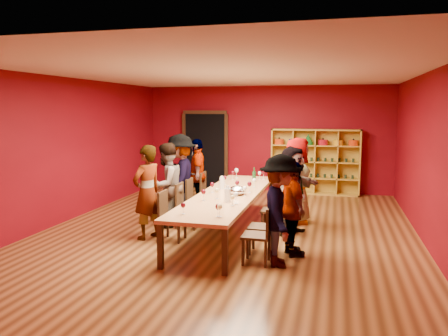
# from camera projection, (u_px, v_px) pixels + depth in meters

# --- Properties ---
(room_shell) EXTENTS (7.10, 9.10, 3.04)m
(room_shell) POSITION_uv_depth(u_px,v_px,m) (229.00, 154.00, 8.20)
(room_shell) COLOR #583317
(room_shell) RESTS_ON ground
(tasting_table) EXTENTS (1.10, 4.50, 0.75)m
(tasting_table) POSITION_uv_depth(u_px,v_px,m) (228.00, 196.00, 8.31)
(tasting_table) COLOR tan
(tasting_table) RESTS_ON ground
(doorway) EXTENTS (1.40, 0.17, 2.30)m
(doorway) POSITION_uv_depth(u_px,v_px,m) (206.00, 150.00, 12.96)
(doorway) COLOR black
(doorway) RESTS_ON ground
(shelving_unit) EXTENTS (2.40, 0.40, 1.80)m
(shelving_unit) POSITION_uv_depth(u_px,v_px,m) (315.00, 159.00, 12.07)
(shelving_unit) COLOR #B99129
(shelving_unit) RESTS_ON ground
(chair_person_left_1) EXTENTS (0.42, 0.42, 0.89)m
(chair_person_left_1) POSITION_uv_depth(u_px,v_px,m) (169.00, 213.00, 7.81)
(chair_person_left_1) COLOR black
(chair_person_left_1) RESTS_ON ground
(person_left_1) EXTENTS (0.66, 0.75, 1.71)m
(person_left_1) POSITION_uv_depth(u_px,v_px,m) (147.00, 192.00, 7.87)
(person_left_1) COLOR pink
(person_left_1) RESTS_ON ground
(chair_person_left_2) EXTENTS (0.42, 0.42, 0.89)m
(chair_person_left_2) POSITION_uv_depth(u_px,v_px,m) (185.00, 203.00, 8.63)
(chair_person_left_2) COLOR black
(chair_person_left_2) RESTS_ON ground
(person_left_2) EXTENTS (0.69, 0.92, 1.68)m
(person_left_2) POSITION_uv_depth(u_px,v_px,m) (166.00, 185.00, 8.68)
(person_left_2) COLOR #5875B5
(person_left_2) RESTS_ON ground
(chair_person_left_3) EXTENTS (0.42, 0.42, 0.89)m
(chair_person_left_3) POSITION_uv_depth(u_px,v_px,m) (194.00, 197.00, 9.21)
(chair_person_left_3) COLOR black
(chair_person_left_3) RESTS_ON ground
(person_left_3) EXTENTS (0.71, 1.25, 1.83)m
(person_left_3) POSITION_uv_depth(u_px,v_px,m) (180.00, 177.00, 9.23)
(person_left_3) COLOR #5070A6
(person_left_3) RESTS_ON ground
(chair_person_left_4) EXTENTS (0.42, 0.42, 0.89)m
(chair_person_left_4) POSITION_uv_depth(u_px,v_px,m) (208.00, 189.00, 10.14)
(chair_person_left_4) COLOR black
(chair_person_left_4) RESTS_ON ground
(person_left_4) EXTENTS (0.71, 1.06, 1.66)m
(person_left_4) POSITION_uv_depth(u_px,v_px,m) (197.00, 174.00, 10.16)
(person_left_4) COLOR #141A38
(person_left_4) RESTS_ON ground
(chair_person_right_0) EXTENTS (0.42, 0.42, 0.89)m
(chair_person_right_0) POSITION_uv_depth(u_px,v_px,m) (262.00, 232.00, 6.61)
(chair_person_right_0) COLOR black
(chair_person_right_0) RESTS_ON ground
(person_right_0) EXTENTS (0.65, 1.16, 1.69)m
(person_right_0) POSITION_uv_depth(u_px,v_px,m) (280.00, 211.00, 6.49)
(person_right_0) COLOR #BE7F8C
(person_right_0) RESTS_ON ground
(chair_person_right_1) EXTENTS (0.42, 0.42, 0.89)m
(chair_person_right_1) POSITION_uv_depth(u_px,v_px,m) (267.00, 224.00, 7.09)
(chair_person_right_1) COLOR black
(chair_person_right_1) RESTS_ON ground
(person_right_1) EXTENTS (0.74, 0.98, 1.53)m
(person_right_1) POSITION_uv_depth(u_px,v_px,m) (293.00, 209.00, 6.95)
(person_right_1) COLOR white
(person_right_1) RESTS_ON ground
(chair_person_right_2) EXTENTS (0.42, 0.42, 0.89)m
(chair_person_right_2) POSITION_uv_depth(u_px,v_px,m) (277.00, 207.00, 8.25)
(chair_person_right_2) COLOR black
(chair_person_right_2) RESTS_ON ground
(person_right_2) EXTENTS (0.91, 1.61, 1.67)m
(person_right_2) POSITION_uv_depth(u_px,v_px,m) (292.00, 191.00, 8.14)
(person_right_2) COLOR tan
(person_right_2) RESTS_ON ground
(chair_person_right_3) EXTENTS (0.42, 0.42, 0.89)m
(chair_person_right_3) POSITION_uv_depth(u_px,v_px,m) (283.00, 198.00, 9.09)
(chair_person_right_3) COLOR black
(chair_person_right_3) RESTS_ON ground
(person_right_3) EXTENTS (0.60, 0.92, 1.77)m
(person_right_3) POSITION_uv_depth(u_px,v_px,m) (297.00, 181.00, 8.96)
(person_right_3) COLOR white
(person_right_3) RESTS_ON ground
(wine_glass_0) EXTENTS (0.08, 0.08, 0.19)m
(wine_glass_0) POSITION_uv_depth(u_px,v_px,m) (225.00, 178.00, 9.26)
(wine_glass_0) COLOR white
(wine_glass_0) RESTS_ON tasting_table
(wine_glass_1) EXTENTS (0.08, 0.08, 0.20)m
(wine_glass_1) POSITION_uv_depth(u_px,v_px,m) (220.00, 207.00, 6.45)
(wine_glass_1) COLOR white
(wine_glass_1) RESTS_ON tasting_table
(wine_glass_2) EXTENTS (0.08, 0.08, 0.20)m
(wine_glass_2) POSITION_uv_depth(u_px,v_px,m) (204.00, 192.00, 7.62)
(wine_glass_2) COLOR white
(wine_glass_2) RESTS_ON tasting_table
(wine_glass_3) EXTENTS (0.07, 0.07, 0.18)m
(wine_glass_3) POSITION_uv_depth(u_px,v_px,m) (183.00, 206.00, 6.64)
(wine_glass_3) COLOR white
(wine_glass_3) RESTS_ON tasting_table
(wine_glass_4) EXTENTS (0.08, 0.08, 0.20)m
(wine_glass_4) POSITION_uv_depth(u_px,v_px,m) (212.00, 185.00, 8.37)
(wine_glass_4) COLOR white
(wine_glass_4) RESTS_ON tasting_table
(wine_glass_5) EXTENTS (0.08, 0.08, 0.20)m
(wine_glass_5) POSITION_uv_depth(u_px,v_px,m) (222.00, 178.00, 9.19)
(wine_glass_5) COLOR white
(wine_glass_5) RESTS_ON tasting_table
(wine_glass_6) EXTENTS (0.08, 0.08, 0.21)m
(wine_glass_6) POSITION_uv_depth(u_px,v_px,m) (237.00, 183.00, 8.54)
(wine_glass_6) COLOR white
(wine_glass_6) RESTS_ON tasting_table
(wine_glass_7) EXTENTS (0.08, 0.08, 0.20)m
(wine_glass_7) POSITION_uv_depth(u_px,v_px,m) (233.00, 173.00, 9.90)
(wine_glass_7) COLOR white
(wine_glass_7) RESTS_ON tasting_table
(wine_glass_8) EXTENTS (0.08, 0.08, 0.21)m
(wine_glass_8) POSITION_uv_depth(u_px,v_px,m) (264.00, 173.00, 9.95)
(wine_glass_8) COLOR white
(wine_glass_8) RESTS_ON tasting_table
(wine_glass_9) EXTENTS (0.08, 0.08, 0.21)m
(wine_glass_9) POSITION_uv_depth(u_px,v_px,m) (236.00, 195.00, 7.34)
(wine_glass_9) COLOR white
(wine_glass_9) RESTS_ON tasting_table
(wine_glass_10) EXTENTS (0.09, 0.09, 0.22)m
(wine_glass_10) POSITION_uv_depth(u_px,v_px,m) (249.00, 184.00, 8.36)
(wine_glass_10) COLOR white
(wine_glass_10) RESTS_ON tasting_table
(wine_glass_11) EXTENTS (0.08, 0.08, 0.20)m
(wine_glass_11) POSITION_uv_depth(u_px,v_px,m) (217.00, 191.00, 7.79)
(wine_glass_11) COLOR white
(wine_glass_11) RESTS_ON tasting_table
(wine_glass_12) EXTENTS (0.07, 0.07, 0.18)m
(wine_glass_12) POSITION_uv_depth(u_px,v_px,m) (254.00, 181.00, 8.95)
(wine_glass_12) COLOR white
(wine_glass_12) RESTS_ON tasting_table
(wine_glass_13) EXTENTS (0.07, 0.07, 0.19)m
(wine_glass_13) POSITION_uv_depth(u_px,v_px,m) (260.00, 174.00, 9.93)
(wine_glass_13) COLOR white
(wine_glass_13) RESTS_ON tasting_table
(wine_glass_14) EXTENTS (0.08, 0.08, 0.20)m
(wine_glass_14) POSITION_uv_depth(u_px,v_px,m) (218.00, 207.00, 6.48)
(wine_glass_14) COLOR white
(wine_glass_14) RESTS_ON tasting_table
(wine_glass_15) EXTENTS (0.08, 0.08, 0.19)m
(wine_glass_15) POSITION_uv_depth(u_px,v_px,m) (245.00, 189.00, 8.02)
(wine_glass_15) COLOR white
(wine_glass_15) RESTS_ON tasting_table
(wine_glass_16) EXTENTS (0.09, 0.09, 0.22)m
(wine_glass_16) POSITION_uv_depth(u_px,v_px,m) (236.00, 171.00, 10.20)
(wine_glass_16) COLOR white
(wine_glass_16) RESTS_ON tasting_table
(wine_glass_17) EXTENTS (0.07, 0.07, 0.19)m
(wine_glass_17) POSITION_uv_depth(u_px,v_px,m) (232.00, 198.00, 7.22)
(wine_glass_17) COLOR white
(wine_glass_17) RESTS_ON tasting_table
(spittoon_bowl) EXTENTS (0.33, 0.33, 0.18)m
(spittoon_bowl) POSITION_uv_depth(u_px,v_px,m) (237.00, 191.00, 8.17)
(spittoon_bowl) COLOR silver
(spittoon_bowl) RESTS_ON tasting_table
(carafe_a) EXTENTS (0.11, 0.11, 0.26)m
(carafe_a) POSITION_uv_depth(u_px,v_px,m) (222.00, 183.00, 8.75)
(carafe_a) COLOR white
(carafe_a) RESTS_ON tasting_table
(carafe_b) EXTENTS (0.11, 0.11, 0.28)m
(carafe_b) POSITION_uv_depth(u_px,v_px,m) (228.00, 195.00, 7.51)
(carafe_b) COLOR white
(carafe_b) RESTS_ON tasting_table
(wine_bottle) EXTENTS (0.09, 0.09, 0.32)m
(wine_bottle) POSITION_uv_depth(u_px,v_px,m) (254.00, 176.00, 9.62)
(wine_bottle) COLOR #163C1D
(wine_bottle) RESTS_ON tasting_table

